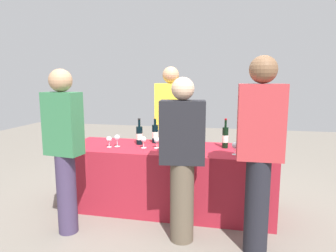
% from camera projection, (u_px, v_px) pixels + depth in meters
% --- Properties ---
extents(ground_plane, '(12.00, 12.00, 0.00)m').
position_uv_depth(ground_plane, '(168.00, 207.00, 3.54)').
color(ground_plane, slate).
extents(tasting_table, '(2.37, 0.78, 0.74)m').
position_uv_depth(tasting_table, '(168.00, 178.00, 3.49)').
color(tasting_table, maroon).
rests_on(tasting_table, ground_plane).
extents(wine_bottle_0, '(0.08, 0.08, 0.32)m').
position_uv_depth(wine_bottle_0, '(139.00, 135.00, 3.57)').
color(wine_bottle_0, black).
rests_on(wine_bottle_0, tasting_table).
extents(wine_bottle_1, '(0.08, 0.08, 0.32)m').
position_uv_depth(wine_bottle_1, '(155.00, 134.00, 3.65)').
color(wine_bottle_1, black).
rests_on(wine_bottle_1, tasting_table).
extents(wine_bottle_2, '(0.07, 0.07, 0.30)m').
position_uv_depth(wine_bottle_2, '(165.00, 136.00, 3.54)').
color(wine_bottle_2, black).
rests_on(wine_bottle_2, tasting_table).
extents(wine_bottle_3, '(0.08, 0.08, 0.31)m').
position_uv_depth(wine_bottle_3, '(197.00, 136.00, 3.53)').
color(wine_bottle_3, black).
rests_on(wine_bottle_3, tasting_table).
extents(wine_bottle_4, '(0.07, 0.07, 0.34)m').
position_uv_depth(wine_bottle_4, '(225.00, 137.00, 3.38)').
color(wine_bottle_4, black).
rests_on(wine_bottle_4, tasting_table).
extents(wine_bottle_5, '(0.07, 0.07, 0.34)m').
position_uv_depth(wine_bottle_5, '(244.00, 139.00, 3.30)').
color(wine_bottle_5, black).
rests_on(wine_bottle_5, tasting_table).
extents(wine_glass_0, '(0.06, 0.06, 0.13)m').
position_uv_depth(wine_glass_0, '(109.00, 140.00, 3.42)').
color(wine_glass_0, silver).
rests_on(wine_glass_0, tasting_table).
extents(wine_glass_1, '(0.06, 0.06, 0.14)m').
position_uv_depth(wine_glass_1, '(117.00, 138.00, 3.45)').
color(wine_glass_1, silver).
rests_on(wine_glass_1, tasting_table).
extents(wine_glass_2, '(0.06, 0.06, 0.13)m').
position_uv_depth(wine_glass_2, '(144.00, 140.00, 3.38)').
color(wine_glass_2, silver).
rests_on(wine_glass_2, tasting_table).
extents(wine_glass_3, '(0.07, 0.07, 0.13)m').
position_uv_depth(wine_glass_3, '(157.00, 140.00, 3.38)').
color(wine_glass_3, silver).
rests_on(wine_glass_3, tasting_table).
extents(wine_glass_4, '(0.07, 0.07, 0.15)m').
position_uv_depth(wine_glass_4, '(162.00, 141.00, 3.24)').
color(wine_glass_4, silver).
rests_on(wine_glass_4, tasting_table).
extents(wine_glass_5, '(0.07, 0.07, 0.13)m').
position_uv_depth(wine_glass_5, '(235.00, 146.00, 3.08)').
color(wine_glass_5, silver).
rests_on(wine_glass_5, tasting_table).
extents(server_pouring, '(0.44, 0.28, 1.69)m').
position_uv_depth(server_pouring, '(171.00, 123.00, 4.11)').
color(server_pouring, brown).
rests_on(server_pouring, ground_plane).
extents(guest_0, '(0.37, 0.23, 1.61)m').
position_uv_depth(guest_0, '(64.00, 145.00, 2.84)').
color(guest_0, '#3F3351').
rests_on(guest_0, ground_plane).
extents(guest_1, '(0.43, 0.27, 1.54)m').
position_uv_depth(guest_1, '(182.00, 156.00, 2.71)').
color(guest_1, brown).
rests_on(guest_1, ground_plane).
extents(guest_2, '(0.38, 0.23, 1.71)m').
position_uv_depth(guest_2, '(260.00, 148.00, 2.49)').
color(guest_2, black).
rests_on(guest_2, ground_plane).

